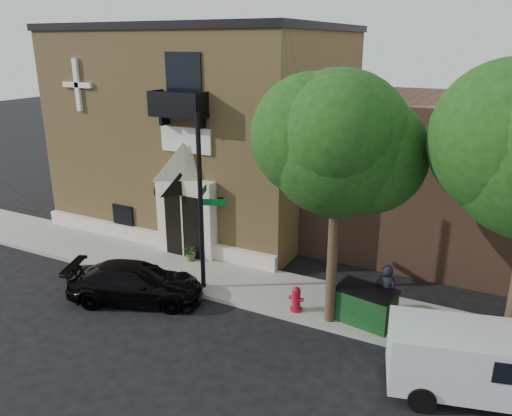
{
  "coord_description": "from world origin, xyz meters",
  "views": [
    {
      "loc": [
        10.32,
        -12.98,
        8.54
      ],
      "look_at": [
        2.58,
        2.0,
        2.92
      ],
      "focal_mm": 35.0,
      "sensor_mm": 36.0,
      "label": 1
    }
  ],
  "objects": [
    {
      "name": "street_sign",
      "position": [
        1.22,
        0.55,
        3.28
      ],
      "size": [
        1.19,
        0.94,
        6.22
      ],
      "rotation": [
        0.0,
        0.0,
        0.35
      ],
      "color": "black",
      "rests_on": "sidewalk"
    },
    {
      "name": "fire_hydrant",
      "position": [
        4.83,
        0.51,
        0.57
      ],
      "size": [
        0.49,
        0.39,
        0.85
      ],
      "color": "maroon",
      "rests_on": "sidewalk"
    },
    {
      "name": "sidewalk",
      "position": [
        1.0,
        1.5,
        0.07
      ],
      "size": [
        42.0,
        3.0,
        0.15
      ],
      "primitive_type": "cube",
      "color": "gray",
      "rests_on": "ground"
    },
    {
      "name": "planter",
      "position": [
        -0.46,
        2.23,
        0.5
      ],
      "size": [
        0.7,
        0.62,
        0.7
      ],
      "primitive_type": "imported",
      "rotation": [
        0.0,
        0.0,
        -0.13
      ],
      "color": "#3E5E2A",
      "rests_on": "sidewalk"
    },
    {
      "name": "dumpster",
      "position": [
        7.03,
        0.84,
        0.74
      ],
      "size": [
        1.93,
        1.3,
        1.17
      ],
      "rotation": [
        0.0,
        0.0,
        -0.17
      ],
      "color": "black",
      "rests_on": "sidewalk"
    },
    {
      "name": "black_sedan",
      "position": [
        -0.46,
        -1.16,
        0.67
      ],
      "size": [
        4.99,
        3.47,
        1.34
      ],
      "primitive_type": "imported",
      "rotation": [
        0.0,
        0.0,
        1.95
      ],
      "color": "black",
      "rests_on": "ground"
    },
    {
      "name": "street_tree_left",
      "position": [
        6.03,
        0.35,
        5.87
      ],
      "size": [
        4.97,
        4.38,
        7.77
      ],
      "color": "#38281C",
      "rests_on": "sidewalk"
    },
    {
      "name": "cargo_van",
      "position": [
        10.65,
        -1.05,
        1.03
      ],
      "size": [
        4.82,
        2.88,
        1.85
      ],
      "rotation": [
        0.0,
        0.0,
        0.26
      ],
      "color": "white",
      "rests_on": "ground"
    },
    {
      "name": "pedestrian_near",
      "position": [
        7.52,
        1.27,
        1.1
      ],
      "size": [
        0.74,
        0.52,
        1.9
      ],
      "primitive_type": "imported",
      "rotation": [
        0.0,
        0.0,
        3.24
      ],
      "color": "black",
      "rests_on": "sidewalk"
    },
    {
      "name": "ground",
      "position": [
        0.0,
        0.0,
        0.0
      ],
      "size": [
        120.0,
        120.0,
        0.0
      ],
      "primitive_type": "plane",
      "color": "black",
      "rests_on": "ground"
    },
    {
      "name": "church",
      "position": [
        -2.99,
        7.95,
        4.63
      ],
      "size": [
        12.2,
        11.01,
        9.3
      ],
      "color": "#A8884F",
      "rests_on": "ground"
    }
  ]
}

